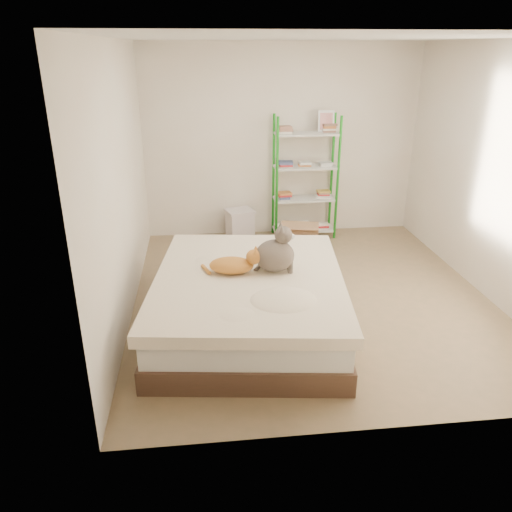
{
  "coord_description": "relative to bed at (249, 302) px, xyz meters",
  "views": [
    {
      "loc": [
        -1.15,
        -4.79,
        2.52
      ],
      "look_at": [
        -0.64,
        -0.29,
        0.62
      ],
      "focal_mm": 35.0,
      "sensor_mm": 36.0,
      "label": 1
    }
  ],
  "objects": [
    {
      "name": "grey_cat",
      "position": [
        0.25,
        0.07,
        0.5
      ],
      "size": [
        0.41,
        0.35,
        0.45
      ],
      "primitive_type": null,
      "rotation": [
        0.0,
        0.0,
        1.52
      ],
      "color": "gray",
      "rests_on": "bed"
    },
    {
      "name": "white_bin",
      "position": [
        0.12,
        2.44,
        -0.06
      ],
      "size": [
        0.44,
        0.41,
        0.43
      ],
      "rotation": [
        0.0,
        0.0,
        0.29
      ],
      "color": "silver",
      "rests_on": "ground"
    },
    {
      "name": "cardboard_box",
      "position": [
        0.86,
        1.89,
        -0.1
      ],
      "size": [
        0.58,
        0.58,
        0.41
      ],
      "rotation": [
        0.0,
        0.0,
        -0.24
      ],
      "color": "tan",
      "rests_on": "ground"
    },
    {
      "name": "orange_cat",
      "position": [
        -0.16,
        0.07,
        0.38
      ],
      "size": [
        0.52,
        0.33,
        0.2
      ],
      "primitive_type": null,
      "rotation": [
        0.0,
        0.0,
        -0.14
      ],
      "color": "#C17B3B",
      "rests_on": "bed"
    },
    {
      "name": "bed",
      "position": [
        0.0,
        0.0,
        0.0
      ],
      "size": [
        2.0,
        2.38,
        0.55
      ],
      "rotation": [
        0.0,
        0.0,
        -0.13
      ],
      "color": "#523529",
      "rests_on": "ground"
    },
    {
      "name": "room",
      "position": [
        0.74,
        0.59,
        1.02
      ],
      "size": [
        3.81,
        4.21,
        2.61
      ],
      "color": "#947755",
      "rests_on": "ground"
    },
    {
      "name": "shelf_unit",
      "position": [
        1.04,
        2.47,
        0.53
      ],
      "size": [
        0.88,
        0.36,
        1.74
      ],
      "color": "#1E921F",
      "rests_on": "ground"
    }
  ]
}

